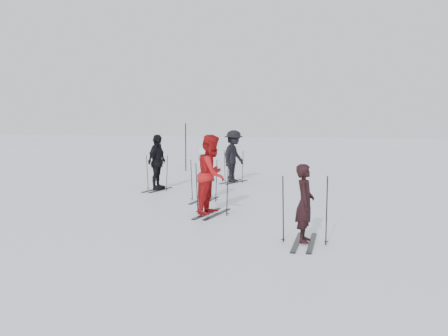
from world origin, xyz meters
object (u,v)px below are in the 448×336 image
Objects in this scene: skier_near_dark at (305,205)px; skier_red at (212,175)px; skier_uphill_far at (234,157)px; piste_marker at (186,147)px; skier_grey at (204,174)px; skier_uphill_left at (157,163)px.

skier_near_dark is 0.76× the size of skier_red.
skier_uphill_far is at bearing 18.70° from skier_near_dark.
skier_near_dark is at bearing -61.04° from piste_marker.
skier_near_dark is 0.77× the size of skier_uphill_far.
skier_uphill_far is at bearing 6.59° from skier_grey.
skier_uphill_far is 5.18m from piste_marker.
skier_near_dark is 0.94× the size of skier_grey.
skier_red is 5.24m from skier_uphill_left.
skier_grey is 0.82× the size of skier_uphill_far.
skier_red is (-2.71, 2.61, 0.24)m from skier_near_dark.
piste_marker reaches higher than skier_near_dark.
skier_uphill_left is (-2.31, 1.91, 0.13)m from skier_grey.
piste_marker is at bearing 53.26° from skier_uphill_far.
skier_uphill_left is 7.13m from piste_marker.
skier_uphill_left is 3.54m from skier_uphill_far.
skier_uphill_far reaches higher than skier_uphill_left.
skier_near_dark is 3.77m from skier_red.
skier_uphill_far reaches higher than skier_near_dark.
skier_red is 12.06m from piste_marker.
skier_near_dark is 0.68× the size of piste_marker.
piste_marker is (-1.58, 6.95, 0.17)m from skier_uphill_left.
skier_red is 0.90× the size of piste_marker.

